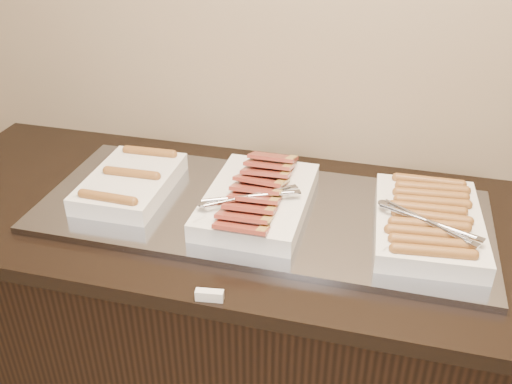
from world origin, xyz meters
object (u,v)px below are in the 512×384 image
(dish_right, at_px, (428,221))
(warming_tray, at_px, (261,212))
(dish_left, at_px, (131,182))
(counter, at_px, (264,336))
(dish_center, at_px, (257,198))

(dish_right, bearing_deg, warming_tray, 176.03)
(dish_left, relative_size, dish_right, 0.83)
(counter, bearing_deg, dish_right, -0.46)
(dish_left, relative_size, dish_center, 0.80)
(dish_right, bearing_deg, dish_left, 176.23)
(warming_tray, height_order, dish_left, dish_left)
(warming_tray, bearing_deg, dish_right, -0.44)
(dish_center, bearing_deg, dish_right, 0.23)
(dish_left, height_order, dish_center, dish_center)
(dish_left, bearing_deg, dish_right, -0.97)
(dish_left, bearing_deg, warming_tray, -0.73)
(warming_tray, distance_m, dish_right, 0.43)
(dish_left, distance_m, dish_center, 0.37)
(counter, distance_m, dish_left, 0.63)
(warming_tray, height_order, dish_center, dish_center)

